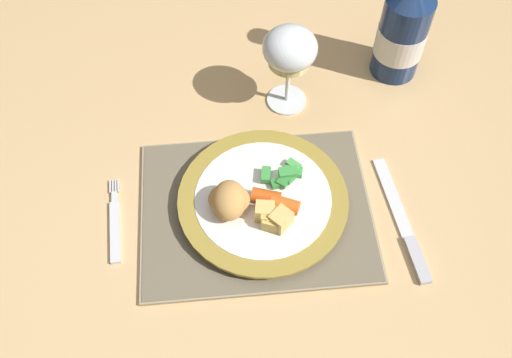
{
  "coord_description": "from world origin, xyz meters",
  "views": [
    {
      "loc": [
        -0.0,
        -0.49,
        1.46
      ],
      "look_at": [
        0.04,
        -0.05,
        0.78
      ],
      "focal_mm": 40.0,
      "sensor_mm": 36.0,
      "label": 1
    }
  ],
  "objects_px": {
    "fork": "(117,226)",
    "dining_table": "(230,198)",
    "dinner_plate": "(265,200)",
    "bottle": "(405,27)",
    "table_knife": "(407,229)",
    "wine_glass": "(291,52)"
  },
  "relations": [
    {
      "from": "dining_table",
      "to": "dinner_plate",
      "type": "xyz_separation_m",
      "value": [
        0.05,
        -0.08,
        0.11
      ]
    },
    {
      "from": "dinner_plate",
      "to": "wine_glass",
      "type": "relative_size",
      "value": 1.64
    },
    {
      "from": "wine_glass",
      "to": "dining_table",
      "type": "bearing_deg",
      "value": -131.09
    },
    {
      "from": "wine_glass",
      "to": "dinner_plate",
      "type": "bearing_deg",
      "value": -106.54
    },
    {
      "from": "dining_table",
      "to": "fork",
      "type": "xyz_separation_m",
      "value": [
        -0.17,
        -0.09,
        0.1
      ]
    },
    {
      "from": "fork",
      "to": "wine_glass",
      "type": "height_order",
      "value": "wine_glass"
    },
    {
      "from": "dinner_plate",
      "to": "fork",
      "type": "bearing_deg",
      "value": -176.33
    },
    {
      "from": "table_knife",
      "to": "bottle",
      "type": "xyz_separation_m",
      "value": [
        0.05,
        0.31,
        0.09
      ]
    },
    {
      "from": "dinner_plate",
      "to": "fork",
      "type": "distance_m",
      "value": 0.21
    },
    {
      "from": "dining_table",
      "to": "dinner_plate",
      "type": "distance_m",
      "value": 0.14
    },
    {
      "from": "table_knife",
      "to": "bottle",
      "type": "relative_size",
      "value": 0.82
    },
    {
      "from": "dining_table",
      "to": "fork",
      "type": "height_order",
      "value": "fork"
    },
    {
      "from": "dining_table",
      "to": "wine_glass",
      "type": "height_order",
      "value": "wine_glass"
    },
    {
      "from": "dining_table",
      "to": "table_knife",
      "type": "relative_size",
      "value": 5.73
    },
    {
      "from": "fork",
      "to": "wine_glass",
      "type": "xyz_separation_m",
      "value": [
        0.27,
        0.21,
        0.11
      ]
    },
    {
      "from": "fork",
      "to": "bottle",
      "type": "xyz_separation_m",
      "value": [
        0.46,
        0.27,
        0.09
      ]
    },
    {
      "from": "table_knife",
      "to": "bottle",
      "type": "height_order",
      "value": "bottle"
    },
    {
      "from": "wine_glass",
      "to": "table_knife",
      "type": "bearing_deg",
      "value": -61.41
    },
    {
      "from": "dinner_plate",
      "to": "bottle",
      "type": "distance_m",
      "value": 0.36
    },
    {
      "from": "dinner_plate",
      "to": "bottle",
      "type": "bearing_deg",
      "value": 45.48
    },
    {
      "from": "fork",
      "to": "dining_table",
      "type": "bearing_deg",
      "value": 28.31
    },
    {
      "from": "fork",
      "to": "dinner_plate",
      "type": "bearing_deg",
      "value": 3.67
    }
  ]
}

